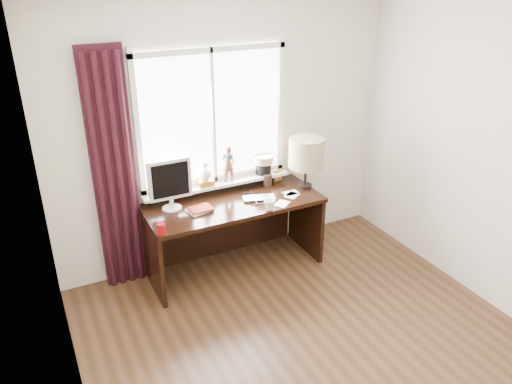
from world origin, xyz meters
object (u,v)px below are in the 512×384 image
monitor (170,182)px  laptop (259,198)px  desk (230,220)px  mug (270,205)px  table_lamp (306,153)px  red_cup (161,229)px

monitor → laptop: bearing=-11.9°
laptop → desk: size_ratio=0.18×
mug → desk: mug is taller
desk → monitor: size_ratio=3.47×
table_lamp → laptop: bearing=-174.7°
mug → table_lamp: table_lamp is taller
desk → table_lamp: 1.00m
laptop → mug: mug is taller
mug → red_cup: 1.03m
laptop → monitor: (-0.82, 0.17, 0.27)m
red_cup → desk: size_ratio=0.06×
monitor → table_lamp: (1.37, -0.12, 0.09)m
desk → monitor: 0.78m
mug → monitor: 0.93m
monitor → red_cup: bearing=-118.4°
mug → desk: bearing=120.0°
mug → monitor: bearing=152.8°
desk → laptop: bearing=-32.7°
red_cup → monitor: 0.52m
mug → red_cup: size_ratio=1.05×
monitor → table_lamp: bearing=-5.2°
laptop → monitor: size_ratio=0.64×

